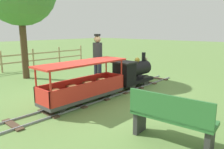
% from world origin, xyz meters
% --- Properties ---
extents(ground_plane, '(60.00, 60.00, 0.00)m').
position_xyz_m(ground_plane, '(0.00, 0.00, 0.00)').
color(ground_plane, '#608442').
extents(track, '(0.66, 6.05, 0.04)m').
position_xyz_m(track, '(0.00, 0.23, 0.02)').
color(track, gray).
rests_on(track, ground_plane).
extents(locomotive, '(0.62, 1.44, 1.00)m').
position_xyz_m(locomotive, '(0.00, 1.27, 0.49)').
color(locomotive, black).
rests_on(locomotive, ground_plane).
extents(passenger_car, '(0.72, 2.35, 0.97)m').
position_xyz_m(passenger_car, '(0.00, -0.67, 0.42)').
color(passenger_car, '#3F3F3F').
rests_on(passenger_car, ground_plane).
extents(conductor_person, '(0.30, 0.30, 1.62)m').
position_xyz_m(conductor_person, '(-1.10, 0.86, 0.96)').
color(conductor_person, '#282D47').
rests_on(conductor_person, ground_plane).
extents(park_bench, '(1.33, 0.52, 0.82)m').
position_xyz_m(park_bench, '(2.47, -1.04, 0.42)').
color(park_bench, '#2D6B33').
rests_on(park_bench, ground_plane).
extents(fence_section, '(0.08, 7.13, 0.90)m').
position_xyz_m(fence_section, '(-5.43, 0.23, 0.48)').
color(fence_section, tan).
rests_on(fence_section, ground_plane).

